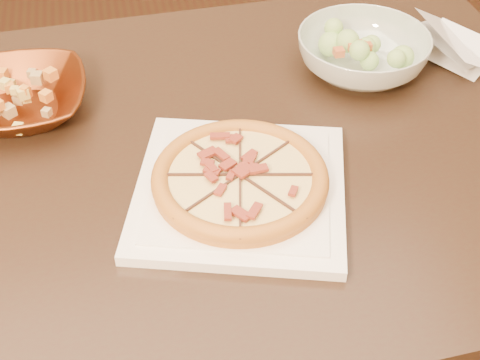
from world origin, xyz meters
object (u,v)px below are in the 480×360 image
(bronze_bowl, at_px, (18,100))
(salad_bowl, at_px, (362,54))
(plate, at_px, (240,190))
(dining_table, at_px, (176,195))
(pizza, at_px, (240,178))

(bronze_bowl, relative_size, salad_bowl, 0.98)
(salad_bowl, bearing_deg, bronze_bowl, -179.42)
(plate, bearing_deg, salad_bowl, 44.36)
(dining_table, distance_m, bronze_bowl, 0.32)
(plate, height_order, bronze_bowl, bronze_bowl)
(plate, xyz_separation_m, pizza, (-0.00, 0.00, 0.02))
(salad_bowl, bearing_deg, plate, -135.64)
(plate, distance_m, bronze_bowl, 0.43)
(dining_table, bearing_deg, bronze_bowl, 147.32)
(dining_table, xyz_separation_m, salad_bowl, (0.38, 0.16, 0.14))
(plate, relative_size, bronze_bowl, 1.63)
(dining_table, height_order, plate, plate)
(dining_table, bearing_deg, plate, -54.15)
(dining_table, relative_size, pizza, 5.53)
(plate, height_order, pizza, pizza)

